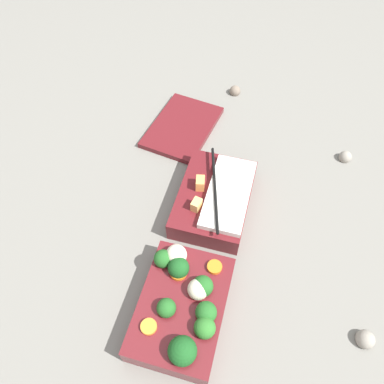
{
  "coord_description": "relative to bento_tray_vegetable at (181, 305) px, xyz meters",
  "views": [
    {
      "loc": [
        -0.3,
        -0.07,
        0.62
      ],
      "look_at": [
        0.11,
        0.04,
        0.04
      ],
      "focal_mm": 35.0,
      "sensor_mm": 36.0,
      "label": 1
    }
  ],
  "objects": [
    {
      "name": "ground_plane",
      "position": [
        0.1,
        -0.0,
        -0.03
      ],
      "size": [
        3.0,
        3.0,
        0.0
      ],
      "primitive_type": "plane",
      "color": "slate"
    },
    {
      "name": "bento_tray_vegetable",
      "position": [
        0.0,
        0.0,
        0.0
      ],
      "size": [
        0.19,
        0.13,
        0.08
      ],
      "color": "maroon",
      "rests_on": "ground_plane"
    },
    {
      "name": "bento_tray_rice",
      "position": [
        0.22,
        -0.0,
        -0.0
      ],
      "size": [
        0.19,
        0.13,
        0.07
      ],
      "color": "maroon",
      "rests_on": "ground_plane"
    },
    {
      "name": "bento_lid",
      "position": [
        0.41,
        0.12,
        -0.02
      ],
      "size": [
        0.21,
        0.16,
        0.01
      ],
      "primitive_type": "cube",
      "rotation": [
        0.0,
        0.0,
        -0.16
      ],
      "color": "maroon",
      "rests_on": "ground_plane"
    },
    {
      "name": "pebble_0",
      "position": [
        0.57,
        0.03,
        -0.02
      ],
      "size": [
        0.03,
        0.03,
        0.03
      ],
      "primitive_type": "sphere",
      "color": "#7A6B5B",
      "rests_on": "ground_plane"
    },
    {
      "name": "pebble_1",
      "position": [
        0.42,
        -0.25,
        -0.02
      ],
      "size": [
        0.03,
        0.03,
        0.03
      ],
      "primitive_type": "sphere",
      "color": "gray",
      "rests_on": "ground_plane"
    },
    {
      "name": "pebble_2",
      "position": [
        0.03,
        -0.29,
        -0.02
      ],
      "size": [
        0.03,
        0.03,
        0.03
      ],
      "primitive_type": "sphere",
      "color": "gray",
      "rests_on": "ground_plane"
    }
  ]
}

